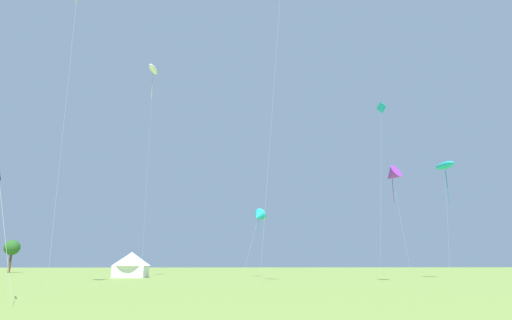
% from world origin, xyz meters
% --- Properties ---
extents(kite_cyan_parafoil, '(2.64, 3.80, 15.33)m').
position_xyz_m(kite_cyan_parafoil, '(26.84, 50.09, 14.74)').
color(kite_cyan_parafoil, '#1EB7CC').
rests_on(kite_cyan_parafoil, ground).
extents(kite_cyan_diamond, '(2.79, 2.08, 23.79)m').
position_xyz_m(kite_cyan_diamond, '(18.59, 50.22, 22.05)').
color(kite_cyan_diamond, '#1EB7CC').
rests_on(kite_cyan_diamond, ground).
extents(kite_white_parafoil, '(1.63, 4.07, 31.97)m').
position_xyz_m(kite_white_parafoil, '(-14.47, 57.69, 31.29)').
color(kite_white_parafoil, white).
rests_on(kite_white_parafoil, ground).
extents(kite_cyan_delta, '(3.70, 3.85, 9.65)m').
position_xyz_m(kite_cyan_delta, '(1.94, 56.96, 8.48)').
color(kite_cyan_delta, '#1EB7CC').
rests_on(kite_cyan_delta, ground).
extents(kite_purple_delta, '(2.60, 2.69, 12.57)m').
position_xyz_m(kite_purple_delta, '(15.83, 41.22, 11.47)').
color(kite_purple_delta, purple).
rests_on(kite_purple_delta, ground).
extents(festival_tent_right, '(5.19, 5.19, 3.37)m').
position_xyz_m(festival_tent_right, '(-15.45, 56.06, 1.87)').
color(festival_tent_right, white).
rests_on(festival_tent_right, ground).
extents(tree_distant_left, '(3.09, 3.09, 6.59)m').
position_xyz_m(tree_distant_left, '(-46.73, 87.69, 4.96)').
color(tree_distant_left, brown).
rests_on(tree_distant_left, ground).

